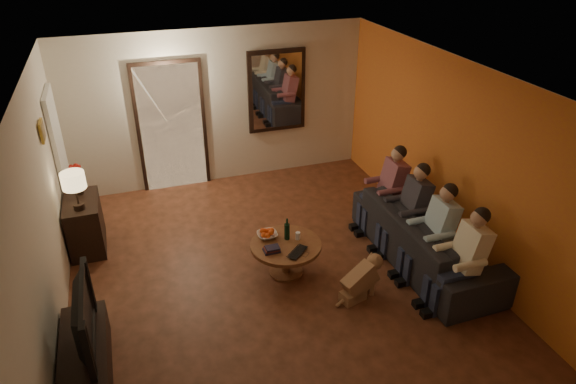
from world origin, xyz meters
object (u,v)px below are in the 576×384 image
object	(u,v)px
person_c	(410,212)
wine_bottle	(287,229)
person_b	(435,235)
bowl	(267,235)
laptop	(301,254)
sofa	(426,237)
dog	(360,279)
coffee_table	(286,258)
person_d	(388,192)
table_lamp	(76,191)
person_a	(464,262)
dresser	(85,224)
tv_stand	(86,358)
tv	(76,319)

from	to	relation	value
person_c	wine_bottle	distance (m)	1.71
person_b	bowl	xyz separation A→B (m)	(-1.93, 0.85, -0.12)
person_b	laptop	bearing A→B (deg)	168.09
sofa	dog	world-z (taller)	sofa
person_b	laptop	xyz separation A→B (m)	(-1.65, 0.35, -0.14)
coffee_table	wine_bottle	world-z (taller)	wine_bottle
person_b	person_d	size ratio (longest dim) A/B	1.00
table_lamp	person_a	size ratio (longest dim) A/B	0.45
person_d	wine_bottle	bearing A→B (deg)	-164.54
dog	coffee_table	size ratio (longest dim) A/B	0.62
person_b	bowl	bearing A→B (deg)	156.30
dog	wine_bottle	distance (m)	1.12
dresser	laptop	world-z (taller)	dresser
person_c	tv_stand	bearing A→B (deg)	-167.70
tv_stand	dog	world-z (taller)	dog
person_b	wine_bottle	size ratio (longest dim) A/B	3.87
dresser	person_d	distance (m)	4.29
tv	wine_bottle	size ratio (longest dim) A/B	3.59
table_lamp	coffee_table	bearing A→B (deg)	-26.79
coffee_table	laptop	distance (m)	0.38
dresser	bowl	xyz separation A→B (m)	(2.26, -1.23, 0.11)
tv	person_a	xyz separation A→B (m)	(4.19, -0.29, -0.13)
person_c	person_d	bearing A→B (deg)	90.00
bowl	tv_stand	bearing A→B (deg)	-152.74
person_c	wine_bottle	world-z (taller)	person_c
wine_bottle	coffee_table	bearing A→B (deg)	-116.57
person_a	coffee_table	xyz separation A→B (m)	(-1.75, 1.23, -0.38)
person_a	person_c	size ratio (longest dim) A/B	1.00
dresser	coffee_table	world-z (taller)	dresser
person_b	laptop	distance (m)	1.70
dresser	person_d	size ratio (longest dim) A/B	0.69
tv_stand	person_d	bearing A→B (deg)	19.86
wine_bottle	laptop	size ratio (longest dim) A/B	0.94
person_b	bowl	distance (m)	2.12
bowl	dog	bearing A→B (deg)	-48.19
tv_stand	person_d	xyz separation A→B (m)	(4.19, 1.51, 0.40)
table_lamp	tv_stand	size ratio (longest dim) A/B	0.44
tv	person_a	size ratio (longest dim) A/B	0.93
sofa	person_c	distance (m)	0.40
sofa	laptop	world-z (taller)	sofa
tv	sofa	size ratio (longest dim) A/B	0.45
table_lamp	person_c	size ratio (longest dim) A/B	0.45
laptop	person_b	bearing A→B (deg)	-53.45
person_d	table_lamp	bearing A→B (deg)	171.07
person_d	wine_bottle	world-z (taller)	person_d
person_a	tv	bearing A→B (deg)	176.09
person_c	dog	xyz separation A→B (m)	(-1.06, -0.73, -0.32)
table_lamp	wine_bottle	size ratio (longest dim) A/B	1.74
table_lamp	wine_bottle	bearing A→B (deg)	-24.44
person_a	bowl	world-z (taller)	person_a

